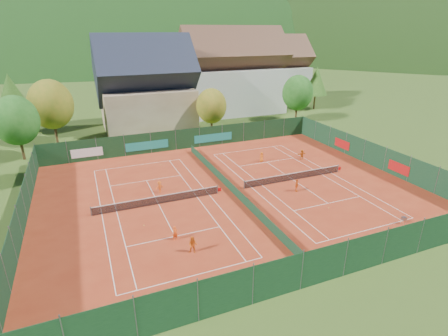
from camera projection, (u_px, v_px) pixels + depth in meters
ground at (231, 191)px, 38.18m from camera, size 600.00×600.00×0.00m
clay_pad at (231, 191)px, 38.17m from camera, size 40.00×32.00×0.01m
court_markings_left at (159, 204)px, 35.33m from camera, size 11.03×23.83×0.00m
court_markings_right at (293, 180)px, 41.00m from camera, size 11.03×23.83×0.00m
tennis_net_left at (160, 199)px, 35.20m from camera, size 13.30×0.10×1.02m
tennis_net_right at (295, 176)px, 40.87m from camera, size 13.30×0.10×1.02m
court_divider at (231, 187)px, 37.98m from camera, size 0.03×28.80×1.00m
fence_north at (185, 139)px, 51.20m from camera, size 40.00×0.10×3.00m
fence_south at (324, 265)px, 23.87m from camera, size 40.00×0.04×3.00m
fence_west at (22, 213)px, 30.53m from camera, size 0.04×32.00×3.00m
fence_east at (374, 155)px, 44.75m from camera, size 0.09×32.00×3.00m
chalet at (146, 90)px, 60.41m from camera, size 16.20×12.00×16.00m
hotel_block_a at (233, 77)px, 72.02m from camera, size 21.60×11.00×17.25m
hotel_block_b at (273, 73)px, 84.13m from camera, size 17.28×10.00×15.50m
tree_west_front at (16, 121)px, 45.55m from camera, size 5.72×5.72×8.69m
tree_west_mid at (51, 104)px, 51.87m from camera, size 6.44×6.44×9.78m
tree_west_back at (11, 94)px, 56.37m from camera, size 5.60×5.60×10.00m
tree_center at (211, 106)px, 57.44m from camera, size 5.01×5.01×7.60m
tree_east_front at (298, 93)px, 65.28m from camera, size 5.72×5.72×8.69m
tree_east_mid at (316, 81)px, 75.45m from camera, size 5.04×5.04×9.00m
tree_east_back at (266, 75)px, 79.23m from camera, size 7.15×7.15×10.86m
mountain_backdrop at (142, 109)px, 263.45m from camera, size 820.00×530.00×242.00m
ball_hopper at (404, 218)px, 31.58m from camera, size 0.34×0.34×0.80m
loose_ball_0 at (144, 225)px, 31.47m from camera, size 0.07×0.07×0.07m
loose_ball_1 at (329, 208)px, 34.54m from camera, size 0.07×0.07×0.07m
loose_ball_2 at (256, 172)px, 43.19m from camera, size 0.07×0.07×0.07m
loose_ball_3 at (161, 165)px, 45.54m from camera, size 0.07×0.07×0.07m
player_left_near at (175, 233)px, 29.12m from camera, size 0.50×0.35×1.30m
player_left_mid at (193, 245)px, 27.37m from camera, size 0.89×0.81×1.50m
player_left_far at (160, 187)px, 37.65m from camera, size 0.95×0.67×1.34m
player_right_near at (297, 185)px, 37.88m from camera, size 0.79×0.86×1.41m
player_right_far_a at (262, 157)px, 46.45m from camera, size 0.68×0.47×1.33m
player_right_far_b at (302, 155)px, 47.23m from camera, size 1.33×0.47×1.41m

